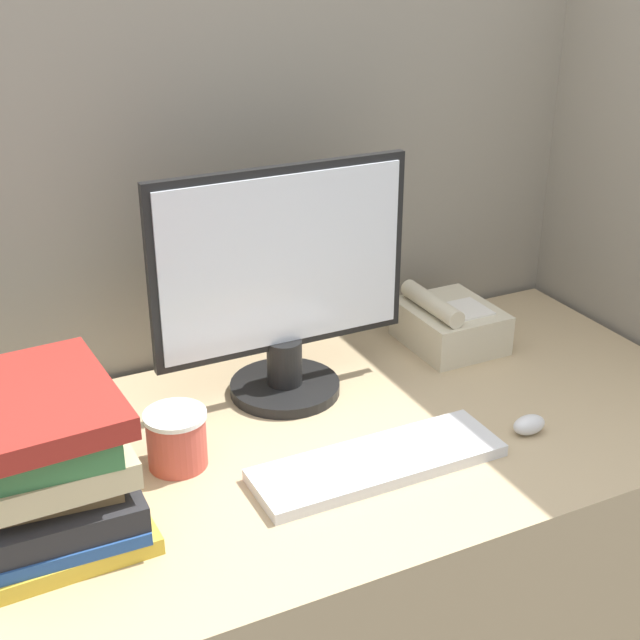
% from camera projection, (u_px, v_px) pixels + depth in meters
% --- Properties ---
extents(cubicle_panel_rear, '(1.82, 0.04, 1.67)m').
position_uv_depth(cubicle_panel_rear, '(246.00, 293.00, 1.80)').
color(cubicle_panel_rear, gray).
rests_on(cubicle_panel_rear, ground_plane).
extents(desk, '(1.42, 0.71, 0.73)m').
position_uv_depth(desk, '(333.00, 597.00, 1.68)').
color(desk, tan).
rests_on(desk, ground_plane).
extents(monitor, '(0.48, 0.20, 0.43)m').
position_uv_depth(monitor, '(283.00, 291.00, 1.57)').
color(monitor, black).
rests_on(monitor, desk).
extents(keyboard, '(0.41, 0.13, 0.02)m').
position_uv_depth(keyboard, '(378.00, 462.00, 1.42)').
color(keyboard, silver).
rests_on(keyboard, desk).
extents(mouse, '(0.06, 0.04, 0.03)m').
position_uv_depth(mouse, '(529.00, 425.00, 1.51)').
color(mouse, silver).
rests_on(mouse, desk).
extents(coffee_cup, '(0.10, 0.10, 0.10)m').
position_uv_depth(coffee_cup, '(177.00, 439.00, 1.41)').
color(coffee_cup, '#BF4C3F').
rests_on(coffee_cup, desk).
extents(book_stack, '(0.25, 0.31, 0.22)m').
position_uv_depth(book_stack, '(43.00, 460.00, 1.25)').
color(book_stack, gold).
rests_on(book_stack, desk).
extents(desk_telephone, '(0.17, 0.20, 0.12)m').
position_uv_depth(desk_telephone, '(449.00, 324.00, 1.81)').
color(desk_telephone, beige).
rests_on(desk_telephone, desk).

